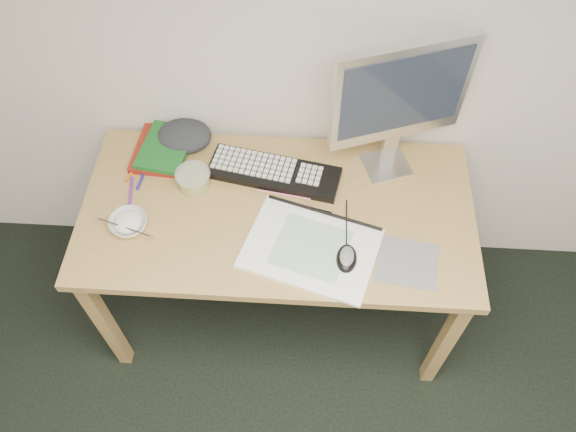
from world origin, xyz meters
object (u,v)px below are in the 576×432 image
monitor (400,97)px  rice_bowl (129,224)px  desk (278,223)px  keyboard (274,173)px  sketchpad (311,248)px

monitor → rice_bowl: 1.01m
desk → keyboard: keyboard is taller
keyboard → monitor: (0.41, 0.07, 0.33)m
monitor → rice_bowl: monitor is taller
desk → monitor: monitor is taller
desk → keyboard: (-0.02, 0.16, 0.10)m
sketchpad → keyboard: 0.35m
desk → monitor: (0.39, 0.23, 0.43)m
sketchpad → keyboard: (-0.15, 0.31, 0.01)m
keyboard → rice_bowl: (-0.48, -0.26, 0.01)m
rice_bowl → monitor: bearing=20.4°
sketchpad → rice_bowl: bearing=-168.1°
sketchpad → monitor: size_ratio=0.79×
monitor → rice_bowl: size_ratio=4.15×
desk → sketchpad: 0.22m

